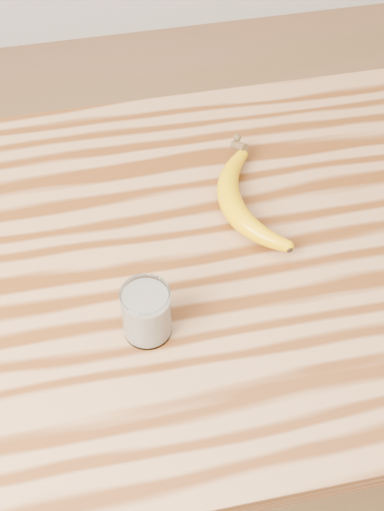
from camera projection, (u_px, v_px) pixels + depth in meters
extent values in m
plane|color=brown|center=(257.00, 465.00, 1.84)|extent=(4.00, 4.00, 0.00)
cube|color=#94653C|center=(296.00, 246.00, 1.16)|extent=(1.20, 0.80, 0.04)
cylinder|color=brown|center=(8.00, 297.00, 1.65)|extent=(0.06, 0.06, 0.86)
cylinder|color=white|center=(146.00, 312.00, 1.00)|extent=(0.07, 0.07, 0.09)
torus|color=white|center=(145.00, 294.00, 0.97)|extent=(0.07, 0.07, 0.00)
cylinder|color=beige|center=(147.00, 314.00, 1.00)|extent=(0.07, 0.07, 0.07)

